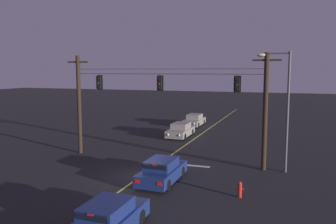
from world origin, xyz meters
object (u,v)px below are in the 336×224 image
object	(u,v)px
traffic_light_leftmost	(99,82)
traffic_light_centre	(237,84)
car_waiting_second_near	(108,219)
street_lamp_corner	(283,100)
traffic_light_left_inner	(159,83)
car_oncoming_trailing	(194,120)
car_waiting_near_lane	(162,171)
car_oncoming_lead	(181,130)
fire_hydrant	(240,189)

from	to	relation	value
traffic_light_leftmost	traffic_light_centre	bearing A→B (deg)	0.00
traffic_light_centre	car_waiting_second_near	size ratio (longest dim) A/B	0.28
street_lamp_corner	traffic_light_left_inner	bearing A→B (deg)	179.48
traffic_light_leftmost	traffic_light_left_inner	world-z (taller)	same
traffic_light_left_inner	car_oncoming_trailing	world-z (taller)	traffic_light_left_inner
traffic_light_centre	car_waiting_near_lane	world-z (taller)	traffic_light_centre
car_waiting_near_lane	car_waiting_second_near	size ratio (longest dim) A/B	1.00
car_oncoming_lead	car_waiting_second_near	xyz separation A→B (m)	(3.50, -20.78, 0.00)
traffic_light_centre	car_oncoming_lead	bearing A→B (deg)	126.42
traffic_light_leftmost	car_waiting_second_near	xyz separation A→B (m)	(7.17, -11.57, -5.01)
traffic_light_left_inner	street_lamp_corner	bearing A→B (deg)	-0.52
street_lamp_corner	fire_hydrant	distance (m)	7.22
traffic_light_left_inner	car_oncoming_trailing	size ratio (longest dim) A/B	0.28
car_waiting_near_lane	car_oncoming_trailing	size ratio (longest dim) A/B	0.98
traffic_light_left_inner	car_waiting_second_near	world-z (taller)	traffic_light_left_inner
traffic_light_centre	car_oncoming_lead	world-z (taller)	traffic_light_centre
car_oncoming_trailing	street_lamp_corner	bearing A→B (deg)	-58.14
car_waiting_near_lane	car_waiting_second_near	xyz separation A→B (m)	(0.31, -6.98, 0.00)
traffic_light_leftmost	car_oncoming_trailing	xyz separation A→B (m)	(3.12, 16.47, -5.01)
traffic_light_leftmost	car_oncoming_lead	xyz separation A→B (m)	(3.68, 9.21, -5.01)
car_oncoming_lead	car_oncoming_trailing	distance (m)	7.28
traffic_light_left_inner	traffic_light_centre	world-z (taller)	same
car_oncoming_lead	traffic_light_left_inner	bearing A→B (deg)	-82.04
traffic_light_centre	street_lamp_corner	distance (m)	3.09
fire_hydrant	car_oncoming_lead	bearing A→B (deg)	117.98
car_oncoming_trailing	car_waiting_second_near	bearing A→B (deg)	-81.77
car_waiting_second_near	fire_hydrant	xyz separation A→B (m)	(4.38, 5.96, -0.21)
traffic_light_centre	car_oncoming_trailing	distance (m)	18.72
car_oncoming_trailing	car_waiting_second_near	world-z (taller)	same
traffic_light_leftmost	car_waiting_second_near	bearing A→B (deg)	-58.21
traffic_light_centre	car_waiting_second_near	xyz separation A→B (m)	(-3.30, -11.57, -5.01)
car_oncoming_lead	street_lamp_corner	xyz separation A→B (m)	(9.72, -9.28, 4.03)
car_oncoming_lead	car_oncoming_trailing	size ratio (longest dim) A/B	1.00
traffic_light_left_inner	fire_hydrant	distance (m)	10.11
traffic_light_centre	car_oncoming_trailing	world-z (taller)	traffic_light_centre
traffic_light_centre	car_oncoming_trailing	size ratio (longest dim) A/B	0.28
street_lamp_corner	fire_hydrant	xyz separation A→B (m)	(-1.84, -5.54, -4.24)
car_oncoming_trailing	car_waiting_second_near	xyz separation A→B (m)	(4.06, -28.04, 0.00)
traffic_light_left_inner	fire_hydrant	bearing A→B (deg)	-40.46
traffic_light_left_inner	car_waiting_second_near	bearing A→B (deg)	-79.19
traffic_light_left_inner	car_waiting_near_lane	xyz separation A→B (m)	(1.90, -4.59, -5.01)
car_waiting_near_lane	fire_hydrant	size ratio (longest dim) A/B	5.15
traffic_light_centre	car_oncoming_trailing	bearing A→B (deg)	114.06
traffic_light_centre	car_waiting_second_near	distance (m)	13.04
traffic_light_centre	fire_hydrant	distance (m)	7.74
traffic_light_left_inner	traffic_light_centre	xyz separation A→B (m)	(5.51, 0.00, 0.00)
car_oncoming_lead	car_waiting_near_lane	bearing A→B (deg)	-76.99
traffic_light_left_inner	traffic_light_leftmost	bearing A→B (deg)	180.00
traffic_light_centre	fire_hydrant	bearing A→B (deg)	-79.09
car_waiting_second_near	street_lamp_corner	bearing A→B (deg)	61.58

